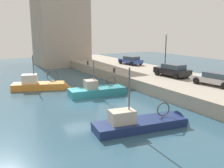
{
  "coord_description": "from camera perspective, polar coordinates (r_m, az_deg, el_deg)",
  "views": [
    {
      "loc": [
        -7.8,
        -20.09,
        6.31
      ],
      "look_at": [
        3.79,
        0.29,
        1.2
      ],
      "focal_mm": 39.56,
      "sensor_mm": 36.0,
      "label": 1
    }
  ],
  "objects": [
    {
      "name": "waterfront_building_central",
      "position": [
        46.85,
        -11.95,
        13.92
      ],
      "size": [
        8.89,
        8.71,
        15.67
      ],
      "color": "#A39384",
      "rests_on": "ground"
    },
    {
      "name": "parked_car_silver",
      "position": [
        25.21,
        22.92,
        1.15
      ],
      "size": [
        2.38,
        4.46,
        1.27
      ],
      "color": "#B7B7BC",
      "rests_on": "quay_wall"
    },
    {
      "name": "quay_streetlamp",
      "position": [
        31.24,
        12.34,
        8.61
      ],
      "size": [
        0.36,
        0.36,
        4.83
      ],
      "color": "#38383D",
      "rests_on": "quay_wall"
    },
    {
      "name": "fishing_boat_teal",
      "position": [
        24.73,
        -2.69,
        -2.26
      ],
      "size": [
        6.47,
        2.69,
        4.3
      ],
      "color": "teal",
      "rests_on": "ground"
    },
    {
      "name": "mooring_bollard_north",
      "position": [
        37.62,
        -5.64,
        4.85
      ],
      "size": [
        0.28,
        0.28,
        0.55
      ],
      "primitive_type": "cylinder",
      "color": "#2D2D33",
      "rests_on": "quay_wall"
    },
    {
      "name": "quay_wall",
      "position": [
        28.44,
        13.93,
        0.35
      ],
      "size": [
        9.0,
        56.0,
        1.2
      ],
      "primitive_type": "cube",
      "color": "#9E9384",
      "rests_on": "ground"
    },
    {
      "name": "mooring_bollard_mid",
      "position": [
        30.56,
        0.51,
        3.19
      ],
      "size": [
        0.28,
        0.28,
        0.55
      ],
      "primitive_type": "cylinder",
      "color": "#2D2D33",
      "rests_on": "quay_wall"
    },
    {
      "name": "fishing_boat_navy",
      "position": [
        16.7,
        7.62,
        -9.6
      ],
      "size": [
        7.16,
        2.76,
        4.9
      ],
      "color": "navy",
      "rests_on": "ground"
    },
    {
      "name": "fishing_boat_orange",
      "position": [
        28.15,
        -15.92,
        -0.84
      ],
      "size": [
        6.53,
        3.8,
        4.55
      ],
      "color": "orange",
      "rests_on": "ground"
    },
    {
      "name": "water_surface",
      "position": [
        22.46,
        -8.09,
        -4.15
      ],
      "size": [
        80.0,
        80.0,
        0.0
      ],
      "primitive_type": "plane",
      "color": "#2D5166",
      "rests_on": "ground"
    },
    {
      "name": "parked_car_black",
      "position": [
        28.59,
        13.77,
        3.14
      ],
      "size": [
        2.25,
        4.31,
        1.43
      ],
      "color": "black",
      "rests_on": "quay_wall"
    },
    {
      "name": "parked_car_blue",
      "position": [
        38.0,
        4.35,
        5.53
      ],
      "size": [
        2.39,
        4.05,
        1.25
      ],
      "color": "#334C9E",
      "rests_on": "quay_wall"
    }
  ]
}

